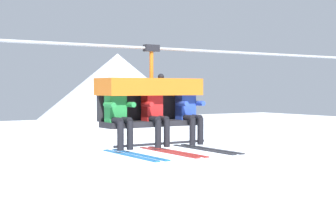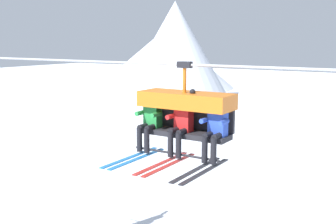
{
  "view_description": "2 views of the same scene",
  "coord_description": "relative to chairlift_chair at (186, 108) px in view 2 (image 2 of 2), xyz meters",
  "views": [
    {
      "loc": [
        -3.44,
        -8.57,
        6.68
      ],
      "look_at": [
        1.53,
        -0.98,
        6.28
      ],
      "focal_mm": 55.0,
      "sensor_mm": 36.0,
      "label": 1
    },
    {
      "loc": [
        5.3,
        -7.69,
        7.86
      ],
      "look_at": [
        1.02,
        -0.95,
        6.49
      ],
      "focal_mm": 45.0,
      "sensor_mm": 36.0,
      "label": 2
    }
  ],
  "objects": [
    {
      "name": "mountain_peak_west",
      "position": [
        -34.33,
        52.39,
        -1.79
      ],
      "size": [
        23.02,
        23.02,
        9.56
      ],
      "color": "silver",
      "rests_on": "ground_plane"
    },
    {
      "name": "mountain_peak_central",
      "position": [
        -24.91,
        40.25,
        -0.18
      ],
      "size": [
        14.7,
        14.7,
        12.79
      ],
      "color": "silver",
      "rests_on": "ground_plane"
    },
    {
      "name": "lift_cable",
      "position": [
        -0.13,
        -0.07,
        0.83
      ],
      "size": [
        18.32,
        0.05,
        0.05
      ],
      "color": "#9EA3A8"
    },
    {
      "name": "chairlift_chair",
      "position": [
        0.0,
        0.0,
        0.0
      ],
      "size": [
        1.87,
        0.74,
        1.74
      ],
      "color": "#232328"
    },
    {
      "name": "skier_green",
      "position": [
        -0.72,
        -0.22,
        -0.29
      ],
      "size": [
        0.46,
        1.7,
        1.23
      ],
      "color": "#23843D"
    },
    {
      "name": "skier_red",
      "position": [
        0.0,
        -0.21,
        -0.27
      ],
      "size": [
        0.48,
        1.7,
        1.34
      ],
      "color": "red"
    },
    {
      "name": "skier_blue",
      "position": [
        0.72,
        -0.22,
        -0.29
      ],
      "size": [
        0.46,
        1.7,
        1.23
      ],
      "color": "#2847B7"
    }
  ]
}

